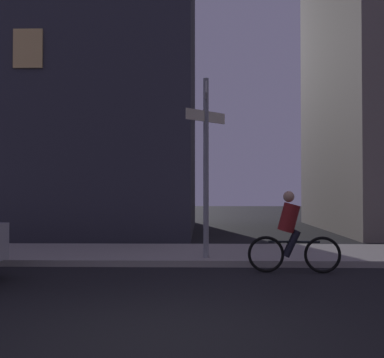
# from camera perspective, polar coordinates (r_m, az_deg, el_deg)

# --- Properties ---
(ground_plane) EXTENTS (80.00, 80.00, 0.00)m
(ground_plane) POSITION_cam_1_polar(r_m,az_deg,el_deg) (5.59, -3.63, -18.40)
(ground_plane) COLOR black
(sidewalk_kerb) EXTENTS (40.00, 3.09, 0.14)m
(sidewalk_kerb) POSITION_cam_1_polar(r_m,az_deg,el_deg) (11.68, -1.00, -8.98)
(sidewalk_kerb) COLOR #9E9991
(sidewalk_kerb) RESTS_ON ground_plane
(signpost) EXTENTS (0.87, 1.57, 3.96)m
(signpost) POSITION_cam_1_polar(r_m,az_deg,el_deg) (10.51, 1.69, 3.37)
(signpost) COLOR gray
(signpost) RESTS_ON sidewalk_kerb
(cyclist) EXTENTS (1.82, 0.34, 1.61)m
(cyclist) POSITION_cam_1_polar(r_m,az_deg,el_deg) (9.62, 11.85, -6.57)
(cyclist) COLOR black
(cyclist) RESTS_ON ground_plane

